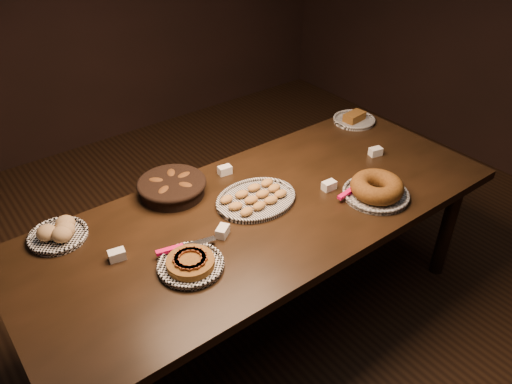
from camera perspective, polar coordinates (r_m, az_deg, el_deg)
ground at (r=2.92m, az=0.81°, el=-13.70°), size 5.00×5.00×0.00m
buffet_table at (r=2.46m, az=0.93°, el=-3.18°), size 2.40×1.00×0.75m
apple_tart_plate at (r=2.10m, az=-7.51°, el=-8.09°), size 0.31×0.29×0.05m
madeleine_platter at (r=2.45m, az=0.00°, el=-0.75°), size 0.41×0.34×0.05m
bundt_cake_plate at (r=2.54m, az=13.59°, el=0.33°), size 0.36×0.33×0.10m
croissant_basket at (r=2.52m, az=-9.57°, el=0.69°), size 0.37×0.37×0.09m
bread_roll_plate at (r=2.38m, az=-21.59°, el=-4.34°), size 0.26×0.26×0.08m
loaf_plate at (r=3.25m, az=11.15°, el=8.16°), size 0.27×0.27×0.06m
tent_cards at (r=2.47m, az=0.67°, el=-0.30°), size 1.61×0.50×0.04m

